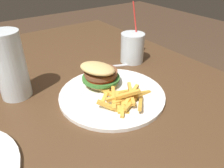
{
  "coord_description": "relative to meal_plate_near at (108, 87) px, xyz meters",
  "views": [
    {
      "loc": [
        -0.49,
        0.06,
        1.12
      ],
      "look_at": [
        -0.08,
        -0.23,
        0.81
      ],
      "focal_mm": 35.0,
      "sensor_mm": 36.0,
      "label": 1
    }
  ],
  "objects": [
    {
      "name": "beer_glass",
      "position": [
        0.14,
        0.21,
        0.06
      ],
      "size": [
        0.08,
        0.08,
        0.18
      ],
      "color": "silver",
      "rests_on": "dining_table"
    },
    {
      "name": "dining_table",
      "position": [
        0.06,
        0.23,
        -0.14
      ],
      "size": [
        1.22,
        1.23,
        0.77
      ],
      "color": "#4C331E",
      "rests_on": "ground_plane"
    },
    {
      "name": "meal_plate_near",
      "position": [
        0.0,
        0.0,
        0.0
      ],
      "size": [
        0.29,
        0.29,
        0.09
      ],
      "color": "white",
      "rests_on": "dining_table"
    },
    {
      "name": "spoon",
      "position": [
        0.16,
        -0.04,
        -0.02
      ],
      "size": [
        0.09,
        0.17,
        0.01
      ],
      "rotation": [
        0.0,
        0.0,
        1.15
      ],
      "color": "silver",
      "rests_on": "dining_table"
    },
    {
      "name": "juice_glass",
      "position": [
        0.12,
        -0.19,
        0.02
      ],
      "size": [
        0.08,
        0.08,
        0.2
      ],
      "color": "silver",
      "rests_on": "dining_table"
    }
  ]
}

